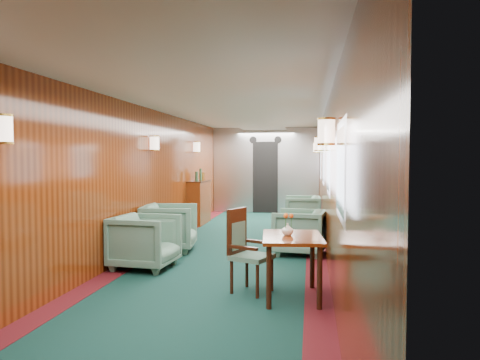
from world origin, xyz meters
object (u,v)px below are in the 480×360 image
(armchair_left_near, at_px, (145,241))
(side_chair, at_px, (245,247))
(armchair_right_far, at_px, (302,212))
(credenza, at_px, (199,202))
(armchair_left_far, at_px, (170,227))
(dining_table, at_px, (292,246))
(armchair_right_near, at_px, (299,232))

(armchair_left_near, bearing_deg, side_chair, -115.42)
(side_chair, xyz_separation_m, armchair_right_far, (0.57, 5.09, -0.17))
(side_chair, height_order, credenza, credenza)
(armchair_left_far, relative_size, armchair_right_far, 1.10)
(dining_table, xyz_separation_m, armchair_right_near, (0.02, 2.36, -0.22))
(dining_table, bearing_deg, side_chair, 156.60)
(credenza, bearing_deg, armchair_right_near, -52.68)
(side_chair, relative_size, armchair_left_far, 1.12)
(credenza, bearing_deg, armchair_left_far, -85.08)
(dining_table, height_order, armchair_right_far, armchair_right_far)
(armchair_right_far, bearing_deg, side_chair, -8.18)
(credenza, height_order, armchair_right_far, credenza)
(armchair_left_near, relative_size, armchair_right_near, 1.05)
(side_chair, relative_size, armchair_right_near, 1.21)
(side_chair, bearing_deg, armchair_left_far, 149.36)
(dining_table, xyz_separation_m, credenza, (-2.40, 5.54, -0.06))
(side_chair, relative_size, armchair_right_far, 1.23)
(armchair_left_far, bearing_deg, side_chair, -150.60)
(credenza, relative_size, armchair_left_far, 1.50)
(credenza, bearing_deg, armchair_left_near, -86.02)
(side_chair, distance_m, credenza, 5.67)
(armchair_left_near, bearing_deg, armchair_left_far, 6.48)
(armchair_right_near, bearing_deg, dining_table, 7.15)
(side_chair, distance_m, armchair_right_near, 2.26)
(armchair_left_far, bearing_deg, armchair_left_near, 174.82)
(armchair_left_far, bearing_deg, credenza, -1.84)
(credenza, height_order, armchair_right_near, credenza)
(side_chair, distance_m, armchair_left_near, 1.79)
(credenza, distance_m, armchair_right_far, 2.44)
(dining_table, height_order, armchair_left_near, armchair_left_near)
(side_chair, height_order, armchair_left_far, side_chair)
(credenza, bearing_deg, armchair_right_far, -6.26)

